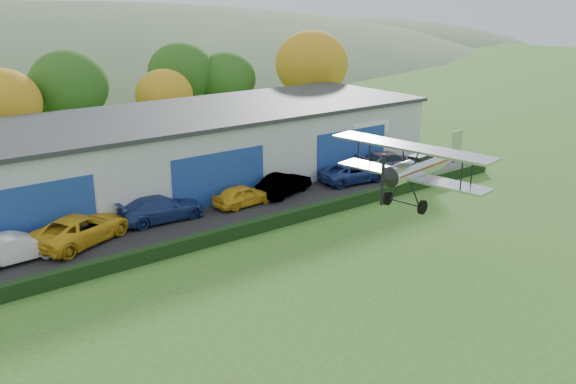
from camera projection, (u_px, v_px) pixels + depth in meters
apron at (202, 214)px, 39.24m from camera, size 48.00×9.00×0.05m
hedge at (242, 230)px, 35.49m from camera, size 46.00×0.60×0.80m
hangar at (177, 149)px, 44.87m from camera, size 40.60×12.60×5.30m
tree_belt at (61, 93)px, 51.16m from camera, size 75.70×13.22×10.12m
car_1 at (15, 248)px, 31.92m from camera, size 4.74×1.90×1.53m
car_2 at (81, 229)px, 34.35m from camera, size 6.62×4.97×1.67m
car_3 at (161, 208)px, 37.73m from camera, size 5.59×2.49×1.59m
car_4 at (243, 195)px, 40.50m from camera, size 4.28×1.92×1.43m
car_5 at (284, 184)px, 42.71m from camera, size 4.99×3.05×1.55m
car_6 at (353, 173)px, 45.61m from camera, size 5.50×3.08×1.45m
car_7 at (389, 162)px, 48.30m from camera, size 5.85×3.09×1.61m
biplane at (421, 164)px, 28.97m from camera, size 7.19×8.22×3.06m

